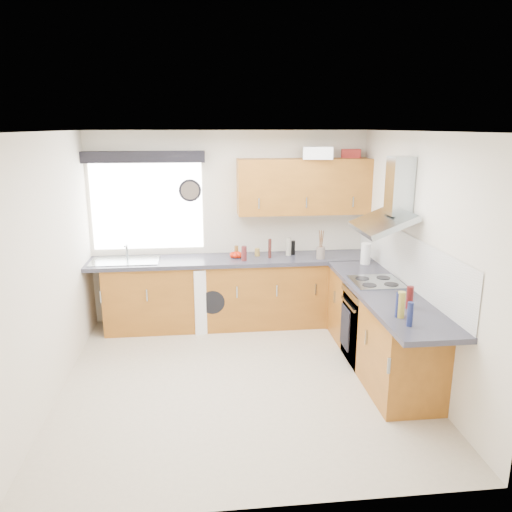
{
  "coord_description": "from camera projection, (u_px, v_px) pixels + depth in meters",
  "views": [
    {
      "loc": [
        -0.35,
        -4.66,
        2.55
      ],
      "look_at": [
        0.25,
        0.85,
        1.1
      ],
      "focal_mm": 35.0,
      "sensor_mm": 36.0,
      "label": 1
    }
  ],
  "objects": [
    {
      "name": "base_cab_back",
      "position": [
        224.0,
        294.0,
        6.5
      ],
      "size": [
        3.0,
        0.58,
        0.86
      ],
      "primitive_type": "cube",
      "color": "brown",
      "rests_on": "ground_plane"
    },
    {
      "name": "ceiling",
      "position": [
        239.0,
        131.0,
        4.53
      ],
      "size": [
        3.6,
        3.6,
        0.02
      ],
      "primitive_type": "cube",
      "color": "white",
      "rests_on": "wall_back"
    },
    {
      "name": "kitchen_roll",
      "position": [
        366.0,
        254.0,
        6.08
      ],
      "size": [
        0.13,
        0.13,
        0.26
      ],
      "primitive_type": "cylinder",
      "rotation": [
        0.0,
        0.0,
        0.13
      ],
      "color": "white",
      "rests_on": "worktop_right"
    },
    {
      "name": "window_blind",
      "position": [
        144.0,
        157.0,
        6.14
      ],
      "size": [
        1.5,
        0.18,
        0.14
      ],
      "primitive_type": "cube",
      "color": "black",
      "rests_on": "wall_back"
    },
    {
      "name": "bottle_1",
      "position": [
        410.0,
        297.0,
        4.6
      ],
      "size": [
        0.06,
        0.06,
        0.21
      ],
      "primitive_type": "cylinder",
      "color": "#531111",
      "rests_on": "worktop_right"
    },
    {
      "name": "bottle_0",
      "position": [
        401.0,
        305.0,
        4.37
      ],
      "size": [
        0.07,
        0.07,
        0.24
      ],
      "primitive_type": "cylinder",
      "color": "#A39238",
      "rests_on": "worktop_right"
    },
    {
      "name": "ground_plane",
      "position": [
        241.0,
        380.0,
        5.16
      ],
      "size": [
        3.6,
        3.6,
        0.0
      ],
      "primitive_type": "plane",
      "color": "beige"
    },
    {
      "name": "storage_box",
      "position": [
        351.0,
        154.0,
        6.43
      ],
      "size": [
        0.27,
        0.24,
        0.11
      ],
      "primitive_type": "cube",
      "rotation": [
        0.0,
        0.0,
        -0.21
      ],
      "color": "#A52723",
      "rests_on": "upper_cabinets"
    },
    {
      "name": "sink",
      "position": [
        125.0,
        258.0,
        6.23
      ],
      "size": [
        0.84,
        0.46,
        0.1
      ],
      "primitive_type": null,
      "color": "#9AA6AC",
      "rests_on": "worktop_back"
    },
    {
      "name": "utensil_pot",
      "position": [
        321.0,
        253.0,
        6.33
      ],
      "size": [
        0.12,
        0.12,
        0.15
      ],
      "primitive_type": "cylinder",
      "rotation": [
        0.0,
        0.0,
        -0.08
      ],
      "color": "slate",
      "rests_on": "worktop_back"
    },
    {
      "name": "splashback",
      "position": [
        404.0,
        258.0,
        5.34
      ],
      "size": [
        0.01,
        3.0,
        0.54
      ],
      "primitive_type": "cube",
      "color": "white",
      "rests_on": "wall_right"
    },
    {
      "name": "jar_3",
      "position": [
        288.0,
        247.0,
        6.49
      ],
      "size": [
        0.07,
        0.07,
        0.23
      ],
      "primitive_type": "cylinder",
      "color": "#9D9685",
      "rests_on": "worktop_back"
    },
    {
      "name": "extractor_hood",
      "position": [
        391.0,
        203.0,
        5.17
      ],
      "size": [
        0.52,
        0.78,
        0.66
      ],
      "primitive_type": null,
      "color": "#9AA6AC",
      "rests_on": "wall_right"
    },
    {
      "name": "window",
      "position": [
        147.0,
        206.0,
        6.38
      ],
      "size": [
        1.4,
        0.02,
        1.1
      ],
      "primitive_type": "cube",
      "color": "white",
      "rests_on": "wall_back"
    },
    {
      "name": "base_cab_corner",
      "position": [
        344.0,
        290.0,
        6.66
      ],
      "size": [
        0.6,
        0.6,
        0.86
      ],
      "primitive_type": "cube",
      "color": "brown",
      "rests_on": "ground_plane"
    },
    {
      "name": "tomato_cluster",
      "position": [
        236.0,
        255.0,
        6.41
      ],
      "size": [
        0.18,
        0.18,
        0.07
      ],
      "primitive_type": null,
      "rotation": [
        0.0,
        0.0,
        -0.3
      ],
      "color": "red",
      "rests_on": "worktop_back"
    },
    {
      "name": "wall_left",
      "position": [
        48.0,
        269.0,
        4.66
      ],
      "size": [
        0.02,
        3.6,
        2.5
      ],
      "primitive_type": "cube",
      "color": "silver",
      "rests_on": "ground_plane"
    },
    {
      "name": "worktop_right",
      "position": [
        386.0,
        294.0,
        5.1
      ],
      "size": [
        0.62,
        2.42,
        0.05
      ],
      "primitive_type": "cube",
      "color": "#2A2A35",
      "rests_on": "base_cab_right"
    },
    {
      "name": "wall_clock",
      "position": [
        190.0,
        191.0,
        6.38
      ],
      "size": [
        0.29,
        0.04,
        0.29
      ],
      "primitive_type": "cylinder",
      "rotation": [
        1.57,
        0.0,
        0.0
      ],
      "color": "black",
      "rests_on": "wall_back"
    },
    {
      "name": "jar_5",
      "position": [
        236.0,
        251.0,
        6.48
      ],
      "size": [
        0.05,
        0.05,
        0.13
      ],
      "primitive_type": "cylinder",
      "color": "brown",
      "rests_on": "worktop_back"
    },
    {
      "name": "upper_cabinets",
      "position": [
        304.0,
        186.0,
        6.37
      ],
      "size": [
        1.7,
        0.35,
        0.7
      ],
      "primitive_type": "cube",
      "color": "brown",
      "rests_on": "wall_back"
    },
    {
      "name": "oven",
      "position": [
        374.0,
        324.0,
        5.5
      ],
      "size": [
        0.56,
        0.58,
        0.85
      ],
      "primitive_type": "cube",
      "color": "black",
      "rests_on": "ground_plane"
    },
    {
      "name": "wall_back",
      "position": [
        229.0,
        228.0,
        6.58
      ],
      "size": [
        3.6,
        0.02,
        2.5
      ],
      "primitive_type": "cube",
      "color": "silver",
      "rests_on": "ground_plane"
    },
    {
      "name": "bottle_2",
      "position": [
        399.0,
        305.0,
        4.39
      ],
      "size": [
        0.06,
        0.06,
        0.22
      ],
      "primitive_type": "cylinder",
      "color": "#161E4D",
      "rests_on": "worktop_right"
    },
    {
      "name": "jar_2",
      "position": [
        293.0,
        248.0,
        6.53
      ],
      "size": [
        0.05,
        0.05,
        0.19
      ],
      "primitive_type": "cylinder",
      "color": "black",
      "rests_on": "worktop_back"
    },
    {
      "name": "worktop_back",
      "position": [
        231.0,
        260.0,
        6.38
      ],
      "size": [
        3.6,
        0.62,
        0.05
      ],
      "primitive_type": "cube",
      "color": "#2A2A35",
      "rests_on": "base_cab_back"
    },
    {
      "name": "jar_4",
      "position": [
        244.0,
        254.0,
        6.23
      ],
      "size": [
        0.07,
        0.07,
        0.19
      ],
      "primitive_type": "cylinder",
      "color": "#581F21",
      "rests_on": "worktop_back"
    },
    {
      "name": "bottle_3",
      "position": [
        410.0,
        314.0,
        4.19
      ],
      "size": [
        0.05,
        0.05,
        0.21
      ],
      "primitive_type": "cylinder",
      "color": "navy",
      "rests_on": "worktop_right"
    },
    {
      "name": "casserole",
      "position": [
        318.0,
        153.0,
        6.18
      ],
      "size": [
        0.4,
        0.32,
        0.15
      ],
      "primitive_type": "cube",
      "rotation": [
        0.0,
        0.0,
        -0.18
      ],
      "color": "white",
      "rests_on": "upper_cabinets"
    },
    {
      "name": "jar_1",
      "position": [
        257.0,
        252.0,
        6.48
      ],
      "size": [
        0.07,
        0.07,
        0.1
      ],
      "primitive_type": "cylinder",
      "color": "olive",
      "rests_on": "worktop_back"
    },
    {
      "name": "wall_right",
      "position": [
        417.0,
        259.0,
        5.04
      ],
      "size": [
        0.02,
        3.6,
        2.5
      ],
      "primitive_type": "cube",
      "color": "silver",
      "rests_on": "ground_plane"
    },
    {
      "name": "base_cab_right",
      "position": [
        379.0,
        329.0,
        5.36
      ],
      "size": [
        0.58,
        2.1,
        0.86
      ],
      "primitive_type": "cube",
      "color": "brown",
      "rests_on": "ground_plane"
    },
    {
      "name": "washing_machine",
      "position": [
        212.0,
        295.0,
        6.49
      ],
      "size": [
        0.68,
        0.67,
        0.84
      ],
      "primitive_type": "cube",
      "rotation": [
        0.0,
        0.0,
        0.22
      ],
      "color": "white",
      "rests_on": "ground_plane"
    },
    {
      "name": "jar_0",
      "position": [
        270.0,
        248.0,
        6.36
      ],
      "size": [
        0.04,
        0.04,
        0.25
      ],
      "primitive_type": "cylinder",
      "color": "#401A17",
      "rests_on": "worktop_back"
    },
    {
      "name": "wall_front",
      "position": [
        262.0,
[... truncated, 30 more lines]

